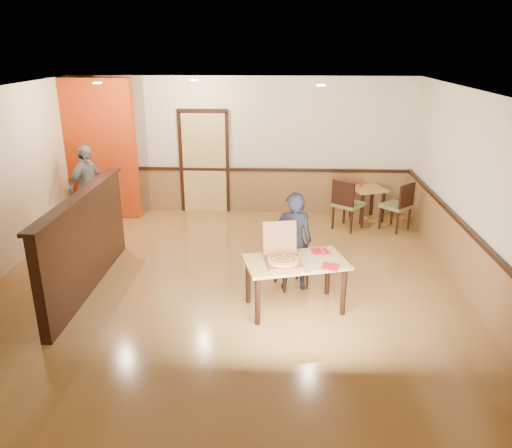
{
  "coord_description": "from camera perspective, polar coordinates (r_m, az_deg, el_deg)",
  "views": [
    {
      "loc": [
        0.75,
        -6.7,
        3.42
      ],
      "look_at": [
        0.44,
        0.0,
        0.97
      ],
      "focal_mm": 35.0,
      "sensor_mm": 36.0,
      "label": 1
    }
  ],
  "objects": [
    {
      "name": "floor",
      "position": [
        7.56,
        -3.36,
        -6.87
      ],
      "size": [
        7.0,
        7.0,
        0.0
      ],
      "primitive_type": "plane",
      "color": "#A77841",
      "rests_on": "ground"
    },
    {
      "name": "ceiling",
      "position": [
        6.77,
        -3.85,
        14.78
      ],
      "size": [
        7.0,
        7.0,
        0.0
      ],
      "primitive_type": "plane",
      "rotation": [
        3.14,
        0.0,
        0.0
      ],
      "color": "black",
      "rests_on": "wall_back"
    },
    {
      "name": "wall_back",
      "position": [
        10.42,
        -1.54,
        8.88
      ],
      "size": [
        7.0,
        0.0,
        7.0
      ],
      "primitive_type": "plane",
      "rotation": [
        1.57,
        0.0,
        0.0
      ],
      "color": "beige",
      "rests_on": "floor"
    },
    {
      "name": "wall_right",
      "position": [
        7.52,
        24.02,
        2.71
      ],
      "size": [
        0.0,
        7.0,
        7.0
      ],
      "primitive_type": "plane",
      "rotation": [
        1.57,
        0.0,
        -1.57
      ],
      "color": "beige",
      "rests_on": "floor"
    },
    {
      "name": "wainscot_back",
      "position": [
        10.62,
        -1.5,
        3.82
      ],
      "size": [
        7.0,
        0.04,
        0.9
      ],
      "primitive_type": "cube",
      "color": "brown",
      "rests_on": "floor"
    },
    {
      "name": "chair_rail_back",
      "position": [
        10.48,
        -1.53,
        6.26
      ],
      "size": [
        7.0,
        0.06,
        0.06
      ],
      "primitive_type": "cube",
      "color": "black",
      "rests_on": "wall_back"
    },
    {
      "name": "wainscot_right",
      "position": [
        7.81,
        22.84,
        -3.94
      ],
      "size": [
        0.04,
        7.0,
        0.9
      ],
      "primitive_type": "cube",
      "color": "brown",
      "rests_on": "floor"
    },
    {
      "name": "chair_rail_right",
      "position": [
        7.64,
        23.17,
        -0.71
      ],
      "size": [
        0.06,
        7.0,
        0.06
      ],
      "primitive_type": "cube",
      "color": "black",
      "rests_on": "wall_right"
    },
    {
      "name": "back_door",
      "position": [
        10.55,
        -5.91,
        6.97
      ],
      "size": [
        0.9,
        0.06,
        2.1
      ],
      "primitive_type": "cube",
      "color": "tan",
      "rests_on": "wall_back"
    },
    {
      "name": "booth_partition",
      "position": [
        7.55,
        -18.92,
        -1.89
      ],
      "size": [
        0.2,
        3.1,
        1.44
      ],
      "color": "black",
      "rests_on": "floor"
    },
    {
      "name": "red_accent_panel",
      "position": [
        10.56,
        -17.8,
        8.09
      ],
      "size": [
        1.6,
        0.2,
        2.78
      ],
      "primitive_type": "cube",
      "color": "#AA310C",
      "rests_on": "floor"
    },
    {
      "name": "spot_a",
      "position": [
        9.05,
        -17.67,
        15.12
      ],
      "size": [
        0.14,
        0.14,
        0.02
      ],
      "primitive_type": "cylinder",
      "color": "beige",
      "rests_on": "ceiling"
    },
    {
      "name": "spot_b",
      "position": [
        9.35,
        -7.17,
        15.99
      ],
      "size": [
        0.14,
        0.14,
        0.02
      ],
      "primitive_type": "cylinder",
      "color": "beige",
      "rests_on": "ceiling"
    },
    {
      "name": "spot_c",
      "position": [
        8.25,
        7.43,
        15.46
      ],
      "size": [
        0.14,
        0.14,
        0.02
      ],
      "primitive_type": "cylinder",
      "color": "beige",
      "rests_on": "ceiling"
    },
    {
      "name": "main_table",
      "position": [
        6.66,
        4.51,
        -5.03
      ],
      "size": [
        1.47,
        1.08,
        0.71
      ],
      "rotation": [
        0.0,
        0.0,
        0.27
      ],
      "color": "tan",
      "rests_on": "floor"
    },
    {
      "name": "diner_chair",
      "position": [
        7.39,
        3.89,
        -3.45
      ],
      "size": [
        0.56,
        0.56,
        0.87
      ],
      "rotation": [
        0.0,
        0.0,
        0.39
      ],
      "color": "#5E6F41",
      "rests_on": "floor"
    },
    {
      "name": "side_chair_left",
      "position": [
        9.67,
        10.32,
        2.44
      ],
      "size": [
        0.69,
        0.69,
        1.0
      ],
      "rotation": [
        0.0,
        0.0,
        2.47
      ],
      "color": "#5E6F41",
      "rests_on": "floor"
    },
    {
      "name": "side_chair_right",
      "position": [
        9.87,
        16.04,
        2.18
      ],
      "size": [
        0.67,
        0.67,
        0.95
      ],
      "rotation": [
        0.0,
        0.0,
        3.9
      ],
      "color": "#5E6F41",
      "rests_on": "floor"
    },
    {
      "name": "side_table",
      "position": [
        10.33,
        12.62,
        3.17
      ],
      "size": [
        0.79,
        0.79,
        0.67
      ],
      "rotation": [
        0.0,
        0.0,
        0.32
      ],
      "color": "tan",
      "rests_on": "floor"
    },
    {
      "name": "diner",
      "position": [
        7.16,
        4.33,
        -2.01
      ],
      "size": [
        0.55,
        0.37,
        1.47
      ],
      "primitive_type": "imported",
      "rotation": [
        0.0,
        0.0,
        3.17
      ],
      "color": "black",
      "rests_on": "floor"
    },
    {
      "name": "passerby",
      "position": [
        10.14,
        -18.73,
        4.06
      ],
      "size": [
        0.69,
        1.02,
        1.61
      ],
      "primitive_type": "imported",
      "rotation": [
        0.0,
        0.0,
        1.22
      ],
      "color": "gray",
      "rests_on": "floor"
    },
    {
      "name": "pizza_box",
      "position": [
        6.54,
        3.07,
        -3.85
      ],
      "size": [
        0.55,
        0.61,
        0.48
      ],
      "rotation": [
        0.0,
        0.0,
        0.19
      ],
      "color": "brown",
      "rests_on": "main_table"
    },
    {
      "name": "pizza",
      "position": [
        6.51,
        3.16,
        -4.14
      ],
      "size": [
        0.47,
        0.47,
        0.03
      ],
      "primitive_type": "cylinder",
      "rotation": [
        0.0,
        0.0,
        0.14
      ],
      "color": "#E29452",
      "rests_on": "pizza_box"
    },
    {
      "name": "napkin_near",
      "position": [
        6.49,
        8.48,
        -4.82
      ],
      "size": [
        0.27,
        0.27,
        0.01
      ],
      "rotation": [
        0.0,
        0.0,
        -0.29
      ],
      "color": "red",
      "rests_on": "main_table"
    },
    {
      "name": "napkin_far",
      "position": [
        6.93,
        7.33,
        -3.1
      ],
      "size": [
        0.28,
        0.28,
        0.01
      ],
      "rotation": [
        0.0,
        0.0,
        0.21
      ],
      "color": "red",
      "rests_on": "main_table"
    },
    {
      "name": "condiment",
      "position": [
        10.31,
        11.87,
        4.55
      ],
      "size": [
        0.05,
        0.05,
        0.14
      ],
      "primitive_type": "cylinder",
      "color": "#99351B",
      "rests_on": "side_table"
    }
  ]
}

